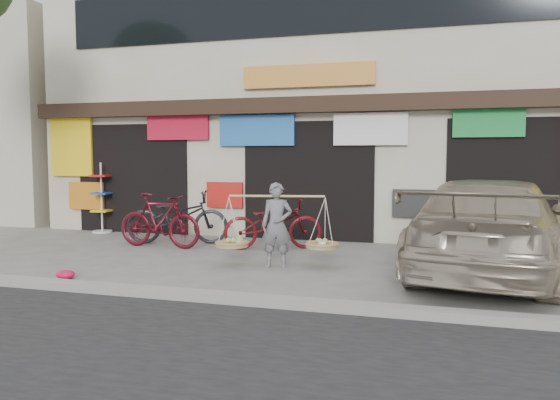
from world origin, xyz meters
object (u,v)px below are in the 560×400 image
(bike_0, at_px, (178,217))
(bike_2, at_px, (273,223))
(street_vendor, at_px, (277,229))
(bike_1, at_px, (159,220))
(suv, at_px, (491,227))
(display_rack, at_px, (102,204))

(bike_0, relative_size, bike_2, 1.09)
(street_vendor, height_order, bike_1, street_vendor)
(bike_1, distance_m, suv, 6.47)
(street_vendor, relative_size, bike_1, 1.10)
(bike_0, bearing_deg, street_vendor, -138.92)
(bike_0, xyz_separation_m, bike_1, (-0.12, -0.59, -0.01))
(display_rack, bearing_deg, bike_1, -33.23)
(street_vendor, xyz_separation_m, display_rack, (-5.42, 2.85, 0.04))
(bike_0, relative_size, display_rack, 1.26)
(bike_1, bearing_deg, display_rack, 60.74)
(street_vendor, xyz_separation_m, bike_0, (-2.80, 1.81, -0.08))
(display_rack, bearing_deg, suv, -15.19)
(bike_1, height_order, bike_2, bike_1)
(bike_2, height_order, display_rack, display_rack)
(bike_1, xyz_separation_m, bike_2, (2.34, 0.49, -0.04))
(bike_1, bearing_deg, suv, -93.00)
(street_vendor, bearing_deg, bike_2, 97.27)
(bike_1, distance_m, bike_2, 2.39)
(bike_0, distance_m, bike_1, 0.60)
(suv, bearing_deg, bike_0, -2.60)
(bike_1, relative_size, bike_2, 0.94)
(bike_1, height_order, display_rack, display_rack)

